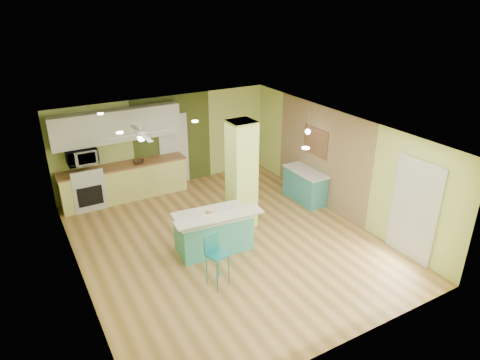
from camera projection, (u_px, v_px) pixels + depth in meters
name	position (u px, v px, depth m)	size (l,w,h in m)	color
floor	(227.00, 241.00, 9.34)	(6.00, 7.00, 0.01)	olive
ceiling	(225.00, 131.00, 8.32)	(6.00, 7.00, 0.01)	white
wall_back	(166.00, 142.00, 11.62)	(6.00, 0.01, 2.50)	#C7D572
wall_front	(342.00, 281.00, 6.05)	(6.00, 0.01, 2.50)	#C7D572
wall_left	(75.00, 226.00, 7.47)	(0.01, 7.00, 2.50)	#C7D572
wall_right	(337.00, 163.00, 10.19)	(0.01, 7.00, 2.50)	#C7D572
wood_panel	(321.00, 155.00, 10.66)	(0.02, 3.40, 2.50)	#86694C
olive_accent	(173.00, 141.00, 11.69)	(2.20, 0.02, 2.50)	#465120
interior_door	(174.00, 150.00, 11.77)	(0.82, 0.05, 2.00)	white
french_door	(414.00, 210.00, 8.43)	(0.04, 1.08, 2.10)	silver
column	(242.00, 175.00, 9.52)	(0.55, 0.55, 2.50)	#C7DE67
kitchen_run	(125.00, 182.00, 11.10)	(3.25, 0.63, 0.94)	#E1E377
stove	(87.00, 190.00, 10.67)	(0.76, 0.66, 1.08)	silver
upper_cabinets	(117.00, 126.00, 10.60)	(3.20, 0.34, 0.80)	silver
microwave	(82.00, 156.00, 10.32)	(0.70, 0.48, 0.39)	silver
ceiling_fan	(141.00, 134.00, 9.59)	(1.41, 1.41, 0.61)	silver
pendant_lamp	(308.00, 132.00, 10.37)	(0.14, 0.14, 0.69)	silver
wall_decor	(316.00, 142.00, 10.69)	(0.03, 0.90, 0.70)	brown
peninsula	(214.00, 231.00, 8.88)	(1.82, 1.10, 0.96)	teal
bar_stool	(215.00, 251.00, 7.73)	(0.42, 0.42, 1.04)	teal
side_counter	(305.00, 185.00, 11.03)	(0.54, 1.28, 0.82)	teal
fruit_bowl	(139.00, 162.00, 11.01)	(0.30, 0.30, 0.07)	#3C2818
canister	(210.00, 213.00, 8.61)	(0.16, 0.16, 0.17)	gold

